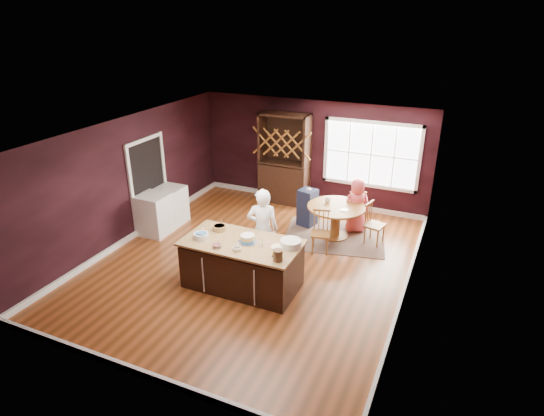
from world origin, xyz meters
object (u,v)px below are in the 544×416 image
(seated_woman, at_px, (357,205))
(chair_north, at_px, (356,208))
(chair_east, at_px, (375,224))
(washer, at_px, (154,214))
(dryer, at_px, (171,205))
(kitchen_island, at_px, (242,265))
(hutch, at_px, (284,159))
(dining_table, at_px, (336,215))
(baker, at_px, (263,229))
(layer_cake, at_px, (248,239))
(toddler, at_px, (310,193))
(chair_south, at_px, (320,232))
(high_chair, at_px, (307,207))

(seated_woman, bearing_deg, chair_north, -104.13)
(chair_east, distance_m, washer, 4.93)
(dryer, bearing_deg, kitchen_island, -32.19)
(hutch, bearing_deg, dining_table, -38.18)
(chair_north, xyz_separation_m, seated_woman, (0.06, -0.23, 0.16))
(chair_east, bearing_deg, hutch, 75.42)
(chair_east, bearing_deg, washer, 120.92)
(chair_east, bearing_deg, dryer, 113.59)
(baker, distance_m, washer, 2.93)
(baker, distance_m, layer_cake, 0.75)
(kitchen_island, distance_m, chair_north, 3.56)
(baker, relative_size, chair_north, 1.74)
(chair_east, height_order, toddler, chair_east)
(chair_north, distance_m, washer, 4.64)
(washer, distance_m, dryer, 0.64)
(chair_north, relative_size, seated_woman, 0.75)
(chair_east, bearing_deg, dining_table, 105.73)
(kitchen_island, height_order, chair_east, chair_east)
(toddler, distance_m, dryer, 3.31)
(chair_south, bearing_deg, kitchen_island, -131.58)
(kitchen_island, bearing_deg, chair_east, 55.06)
(high_chair, relative_size, dryer, 1.04)
(layer_cake, xyz_separation_m, seated_woman, (1.22, 3.07, -0.35))
(chair_east, relative_size, dryer, 1.05)
(chair_north, height_order, toddler, chair_north)
(dining_table, xyz_separation_m, toddler, (-0.75, 0.35, 0.28))
(dining_table, distance_m, layer_cake, 2.78)
(high_chair, bearing_deg, washer, -135.42)
(dining_table, distance_m, chair_east, 0.88)
(chair_north, bearing_deg, washer, 5.14)
(chair_east, bearing_deg, baker, 149.47)
(chair_north, bearing_deg, toddler, -4.16)
(seated_woman, xyz_separation_m, toddler, (-1.09, -0.12, 0.17))
(toddler, bearing_deg, chair_north, 18.91)
(toddler, relative_size, hutch, 0.11)
(kitchen_island, distance_m, chair_south, 2.03)
(layer_cake, relative_size, chair_north, 0.37)
(layer_cake, height_order, washer, layer_cake)
(hutch, bearing_deg, chair_east, -27.34)
(chair_south, height_order, chair_north, chair_north)
(seated_woman, height_order, toddler, seated_woman)
(baker, height_order, dryer, baker)
(dining_table, distance_m, washer, 4.09)
(dining_table, relative_size, chair_east, 1.36)
(washer, bearing_deg, chair_south, 10.37)
(washer, bearing_deg, chair_north, 28.21)
(toddler, height_order, hutch, hutch)
(chair_south, xyz_separation_m, seated_woman, (0.43, 1.28, 0.18))
(chair_east, bearing_deg, seated_woman, 63.78)
(layer_cake, height_order, hutch, hutch)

